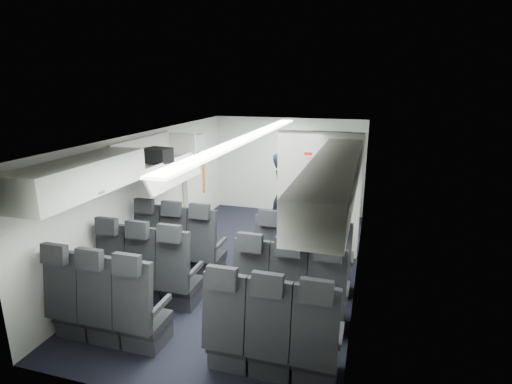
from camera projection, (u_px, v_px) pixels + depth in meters
The scene contains 14 objects.
cabin_shell at pixel (249, 200), 6.26m from camera, with size 3.41×6.01×2.16m.
seat_row_front at pixel (238, 256), 5.96m from camera, with size 3.33×0.56×1.24m.
seat_row_mid at pixel (216, 284), 5.13m from camera, with size 3.33×0.56×1.24m.
seat_row_rear at pixel (184, 324), 4.30m from camera, with size 3.33×0.56×1.24m.
overhead_bin_left_rear at pixel (81, 177), 4.59m from camera, with size 0.53×1.80×0.40m.
overhead_bin_left_front_open at pixel (156, 160), 6.26m from camera, with size 0.64×1.70×0.72m.
overhead_bin_right_rear at pixel (325, 196), 3.83m from camera, with size 0.53×1.80×0.40m.
overhead_bin_right_front at pixel (341, 162), 5.45m from camera, with size 0.53×1.70×0.40m.
bulkhead_partition at pixel (318, 195), 6.74m from camera, with size 1.40×0.15×2.13m.
galley_unit at pixel (329, 177), 8.56m from camera, with size 0.85×0.52×1.90m.
boarding_door at pixel (195, 181), 8.18m from camera, with size 0.12×1.27×1.86m.
flight_attendant at pixel (283, 196), 7.54m from camera, with size 0.61×0.40×1.66m, color black.
carry_on_bag at pixel (159, 155), 6.18m from camera, with size 0.39×0.27×0.23m, color black.
papers at pixel (292, 184), 7.37m from camera, with size 0.20×0.02×0.14m, color white.
Camera 1 is at (1.80, -5.72, 2.92)m, focal length 28.00 mm.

